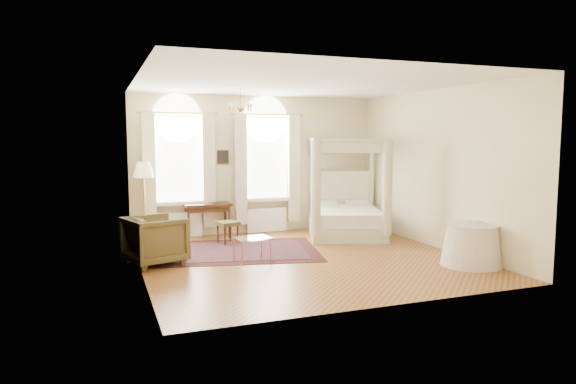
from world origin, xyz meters
The scene contains 18 objects.
ground centered at (0.00, 0.00, 0.00)m, with size 6.00×6.00×0.00m, color #935F2A.
room_walls centered at (0.00, 0.00, 1.98)m, with size 6.00×6.00×6.00m.
window_left centered at (-1.90, 2.87, 1.49)m, with size 1.62×0.27×3.29m.
window_right centered at (0.20, 2.87, 1.49)m, with size 1.62×0.27×3.29m.
chandelier centered at (-0.90, 1.20, 2.91)m, with size 0.51×0.45×0.50m.
wall_pictures centered at (0.09, 2.97, 1.89)m, with size 2.54×0.03×0.39m.
canopy_bed centered at (1.79, 1.79, 0.52)m, with size 2.29×2.53×2.28m.
nightstand centered at (2.69, 2.70, 0.28)m, with size 0.39×0.36×0.56m, color #3E1E10.
nightstand_lamp centered at (2.64, 2.68, 0.81)m, with size 0.26×0.26×0.38m.
writing_desk centered at (-1.30, 2.70, 0.68)m, with size 1.07×0.57×0.80m.
laptop centered at (-1.17, 2.65, 0.81)m, with size 0.32×0.20×0.03m, color black.
stool centered at (-1.03, 1.87, 0.40)m, with size 0.52×0.52×0.49m.
armchair centered at (-2.70, 0.53, 0.44)m, with size 0.95×0.98×0.89m, color #473C1E.
coffee_table centered at (-1.00, 0.11, 0.41)m, with size 0.73×0.56×0.45m.
floor_lamp centered at (-2.70, 2.62, 1.52)m, with size 0.46×0.46×1.78m.
oriental_rug centered at (-1.07, 1.06, 0.01)m, with size 3.74×3.02×0.01m.
side_table centered at (2.64, -1.54, 0.37)m, with size 1.09×1.09×0.74m.
book centered at (2.81, -1.40, 0.76)m, with size 0.19×0.25×0.02m, color black.
Camera 1 is at (-3.65, -8.91, 2.29)m, focal length 32.00 mm.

